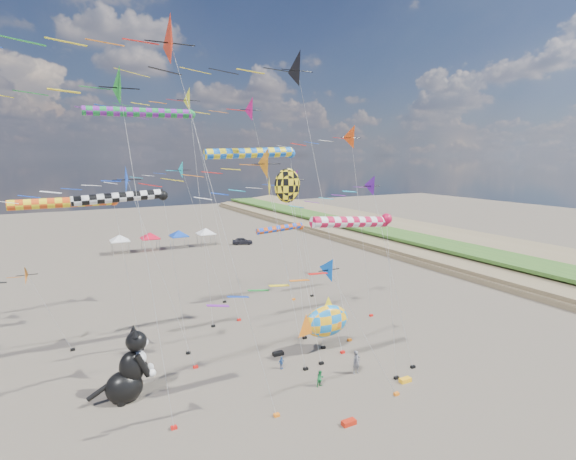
{
  "coord_description": "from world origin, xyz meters",
  "views": [
    {
      "loc": [
        -15.64,
        -18.89,
        16.43
      ],
      "look_at": [
        0.7,
        12.0,
        10.63
      ],
      "focal_mm": 28.0,
      "sensor_mm": 36.0,
      "label": 1
    }
  ],
  "objects_px": {
    "cat_inflatable": "(127,364)",
    "person_adult": "(356,362)",
    "parked_car": "(242,241)",
    "fish_inflatable": "(326,321)",
    "child_blue": "(281,363)",
    "child_green": "(320,379)"
  },
  "relations": [
    {
      "from": "fish_inflatable",
      "to": "child_blue",
      "type": "height_order",
      "value": "fish_inflatable"
    },
    {
      "from": "fish_inflatable",
      "to": "child_blue",
      "type": "distance_m",
      "value": 5.36
    },
    {
      "from": "cat_inflatable",
      "to": "parked_car",
      "type": "relative_size",
      "value": 1.35
    },
    {
      "from": "fish_inflatable",
      "to": "child_green",
      "type": "distance_m",
      "value": 6.3
    },
    {
      "from": "cat_inflatable",
      "to": "child_blue",
      "type": "relative_size",
      "value": 5.1
    },
    {
      "from": "fish_inflatable",
      "to": "person_adult",
      "type": "xyz_separation_m",
      "value": [
        -0.08,
        -4.43,
        -1.78
      ]
    },
    {
      "from": "person_adult",
      "to": "parked_car",
      "type": "bearing_deg",
      "value": 74.89
    },
    {
      "from": "child_green",
      "to": "parked_car",
      "type": "distance_m",
      "value": 53.53
    },
    {
      "from": "child_blue",
      "to": "parked_car",
      "type": "bearing_deg",
      "value": 55.66
    },
    {
      "from": "fish_inflatable",
      "to": "person_adult",
      "type": "distance_m",
      "value": 4.78
    },
    {
      "from": "cat_inflatable",
      "to": "parked_car",
      "type": "bearing_deg",
      "value": 62.18
    },
    {
      "from": "child_blue",
      "to": "parked_car",
      "type": "relative_size",
      "value": 0.26
    },
    {
      "from": "child_green",
      "to": "child_blue",
      "type": "distance_m",
      "value": 3.93
    },
    {
      "from": "fish_inflatable",
      "to": "parked_car",
      "type": "relative_size",
      "value": 1.48
    },
    {
      "from": "person_adult",
      "to": "child_blue",
      "type": "height_order",
      "value": "person_adult"
    },
    {
      "from": "child_blue",
      "to": "cat_inflatable",
      "type": "bearing_deg",
      "value": 159.47
    },
    {
      "from": "cat_inflatable",
      "to": "person_adult",
      "type": "relative_size",
      "value": 2.79
    },
    {
      "from": "cat_inflatable",
      "to": "child_blue",
      "type": "height_order",
      "value": "cat_inflatable"
    },
    {
      "from": "child_blue",
      "to": "person_adult",
      "type": "bearing_deg",
      "value": -51.3
    },
    {
      "from": "parked_car",
      "to": "person_adult",
      "type": "bearing_deg",
      "value": -172.3
    },
    {
      "from": "cat_inflatable",
      "to": "parked_car",
      "type": "xyz_separation_m",
      "value": [
        27.34,
        46.73,
        -1.9
      ]
    },
    {
      "from": "person_adult",
      "to": "child_blue",
      "type": "xyz_separation_m",
      "value": [
        -4.69,
        3.36,
        -0.41
      ]
    }
  ]
}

